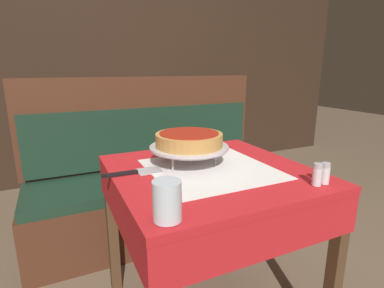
{
  "coord_description": "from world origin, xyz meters",
  "views": [
    {
      "loc": [
        -0.58,
        -1.06,
        1.17
      ],
      "look_at": [
        -0.06,
        0.06,
        0.85
      ],
      "focal_mm": 28.0,
      "sensor_mm": 36.0,
      "label": 1
    }
  ],
  "objects": [
    {
      "name": "salt_shaker",
      "position": [
        0.26,
        -0.33,
        0.79
      ],
      "size": [
        0.03,
        0.03,
        0.08
      ],
      "color": "silver",
      "rests_on": "dining_table_front"
    },
    {
      "name": "water_glass_near",
      "position": [
        -0.32,
        -0.34,
        0.81
      ],
      "size": [
        0.08,
        0.08,
        0.12
      ],
      "color": "silver",
      "rests_on": "dining_table_front"
    },
    {
      "name": "condiment_caddy",
      "position": [
        0.33,
        1.71,
        0.79
      ],
      "size": [
        0.14,
        0.14,
        0.17
      ],
      "color": "black",
      "rests_on": "dining_table_rear"
    },
    {
      "name": "dining_table_front",
      "position": [
        0.0,
        0.0,
        0.64
      ],
      "size": [
        0.81,
        0.81,
        0.75
      ],
      "color": "red",
      "rests_on": "ground_plane"
    },
    {
      "name": "booth_bench",
      "position": [
        0.02,
        0.85,
        0.32
      ],
      "size": [
        1.71,
        0.53,
        1.11
      ],
      "color": "#4C2819",
      "rests_on": "ground_plane"
    },
    {
      "name": "dining_table_rear",
      "position": [
        0.24,
        1.67,
        0.64
      ],
      "size": [
        0.67,
        0.67,
        0.75
      ],
      "color": "red",
      "rests_on": "ground_plane"
    },
    {
      "name": "pizza_server",
      "position": [
        -0.31,
        0.08,
        0.75
      ],
      "size": [
        0.24,
        0.09,
        0.01
      ],
      "color": "#BCBCC1",
      "rests_on": "dining_table_front"
    },
    {
      "name": "back_wall_panel",
      "position": [
        0.0,
        2.2,
        1.2
      ],
      "size": [
        6.0,
        0.04,
        2.4
      ],
      "primitive_type": "cube",
      "color": "black",
      "rests_on": "ground_plane"
    },
    {
      "name": "deep_dish_pizza",
      "position": [
        -0.06,
        0.09,
        0.86
      ],
      "size": [
        0.29,
        0.29,
        0.06
      ],
      "color": "#C68E47",
      "rests_on": "pizza_pan_stand"
    },
    {
      "name": "pepper_shaker",
      "position": [
        0.3,
        -0.33,
        0.79
      ],
      "size": [
        0.03,
        0.03,
        0.08
      ],
      "color": "silver",
      "rests_on": "dining_table_front"
    },
    {
      "name": "pizza_pan_stand",
      "position": [
        -0.06,
        0.09,
        0.82
      ],
      "size": [
        0.35,
        0.35,
        0.09
      ],
      "color": "#ADADB2",
      "rests_on": "dining_table_front"
    }
  ]
}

